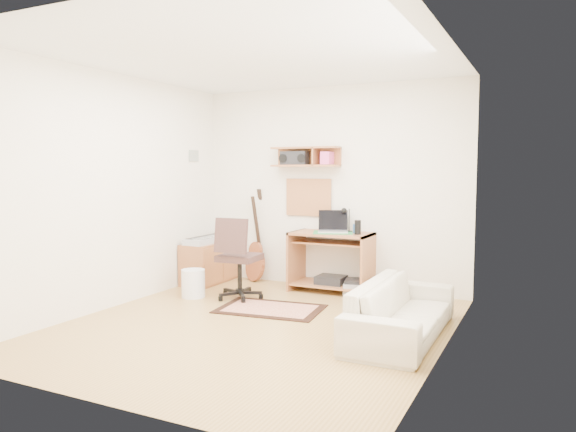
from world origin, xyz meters
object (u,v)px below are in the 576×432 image
at_px(cabinet, 210,262).
at_px(printer, 363,288).
at_px(sofa, 402,300).
at_px(desk, 331,262).
at_px(task_chair, 240,257).

bearing_deg(cabinet, printer, 5.32).
height_order(cabinet, sofa, sofa).
distance_m(printer, sofa, 1.70).
xyz_separation_m(desk, cabinet, (-1.70, -0.18, -0.10)).
xyz_separation_m(task_chair, sofa, (2.10, -0.60, -0.16)).
relative_size(desk, cabinet, 1.11).
relative_size(task_chair, sofa, 0.58).
bearing_deg(task_chair, printer, 30.14).
distance_m(task_chair, printer, 1.57).
bearing_deg(sofa, cabinet, 67.09).
bearing_deg(desk, printer, 3.07).
bearing_deg(desk, cabinet, -174.14).
bearing_deg(desk, task_chair, -135.58).
height_order(desk, cabinet, desk).
distance_m(cabinet, printer, 2.13).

